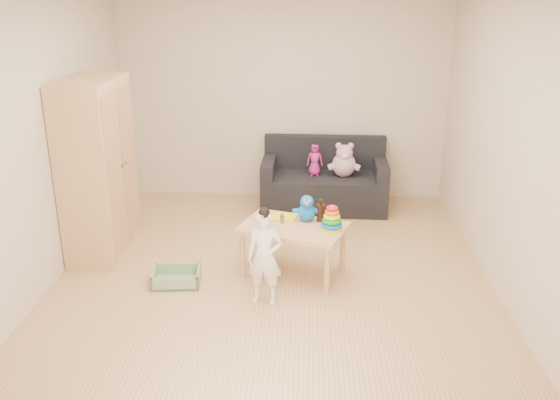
{
  "coord_description": "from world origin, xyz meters",
  "views": [
    {
      "loc": [
        0.29,
        -5.01,
        2.56
      ],
      "look_at": [
        0.05,
        0.25,
        0.65
      ],
      "focal_mm": 38.0,
      "sensor_mm": 36.0,
      "label": 1
    }
  ],
  "objects_px": {
    "wardrobe": "(98,169)",
    "sofa": "(324,191)",
    "toddler": "(265,258)",
    "play_table": "(293,250)"
  },
  "relations": [
    {
      "from": "wardrobe",
      "to": "sofa",
      "type": "distance_m",
      "value": 2.71
    },
    {
      "from": "toddler",
      "to": "wardrobe",
      "type": "bearing_deg",
      "value": 158.38
    },
    {
      "from": "toddler",
      "to": "play_table",
      "type": "bearing_deg",
      "value": 74.39
    },
    {
      "from": "play_table",
      "to": "toddler",
      "type": "relative_size",
      "value": 1.14
    },
    {
      "from": "sofa",
      "to": "play_table",
      "type": "relative_size",
      "value": 1.59
    },
    {
      "from": "sofa",
      "to": "play_table",
      "type": "bearing_deg",
      "value": -98.84
    },
    {
      "from": "wardrobe",
      "to": "toddler",
      "type": "bearing_deg",
      "value": -29.76
    },
    {
      "from": "wardrobe",
      "to": "sofa",
      "type": "xyz_separation_m",
      "value": [
        2.26,
        1.34,
        -0.66
      ]
    },
    {
      "from": "sofa",
      "to": "play_table",
      "type": "xyz_separation_m",
      "value": [
        -0.33,
        -1.79,
        0.04
      ]
    },
    {
      "from": "wardrobe",
      "to": "toddler",
      "type": "height_order",
      "value": "wardrobe"
    }
  ]
}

